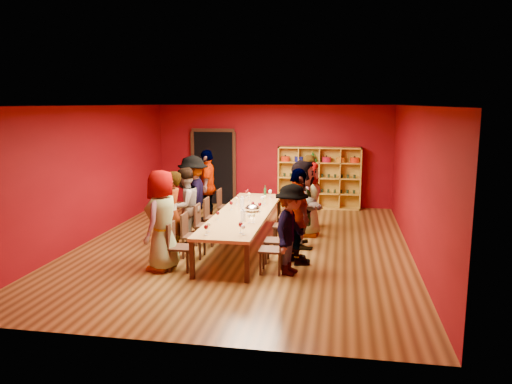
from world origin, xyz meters
TOP-DOWN VIEW (x-y plane):
  - room_shell at (0.00, 0.00)m, footprint 7.10×9.10m
  - tasting_table at (0.00, 0.00)m, footprint 1.10×4.50m
  - doorway at (-1.80, 4.43)m, footprint 1.40×0.17m
  - shelving_unit at (1.40, 4.32)m, footprint 2.40×0.40m
  - chair_person_left_0 at (-0.91, -1.74)m, footprint 0.42×0.42m
  - person_left_0 at (-1.18, -1.74)m, footprint 0.60×0.96m
  - chair_person_left_1 at (-0.91, -0.94)m, footprint 0.42×0.42m
  - person_left_1 at (-1.27, -0.94)m, footprint 0.49×0.65m
  - chair_person_left_2 at (-0.91, -0.03)m, footprint 0.42×0.42m
  - person_left_2 at (-1.30, -0.03)m, footprint 0.75×0.93m
  - chair_person_left_3 at (-0.91, 0.71)m, footprint 0.42×0.42m
  - person_left_3 at (-1.33, 0.71)m, footprint 0.69×1.27m
  - chair_person_left_4 at (-0.91, 1.94)m, footprint 0.42×0.42m
  - person_left_4 at (-1.33, 1.94)m, footprint 0.66×1.17m
  - chair_person_right_0 at (0.91, -1.60)m, footprint 0.42×0.42m
  - person_right_0 at (1.19, -1.60)m, footprint 0.67×1.14m
  - chair_person_right_1 at (0.91, -0.99)m, footprint 0.42×0.42m
  - person_right_1 at (1.25, -0.99)m, footprint 0.88×1.19m
  - chair_person_right_2 at (0.91, 0.21)m, footprint 0.42×0.42m
  - person_right_2 at (1.24, 0.21)m, footprint 0.91×1.81m
  - chair_person_right_3 at (0.91, 1.14)m, footprint 0.42×0.42m
  - person_right_3 at (1.32, 1.14)m, footprint 0.58×0.90m
  - chair_person_right_4 at (0.91, 1.85)m, footprint 0.42×0.42m
  - person_right_4 at (1.32, 1.85)m, footprint 0.58×0.73m
  - wine_glass_0 at (-0.31, 0.18)m, footprint 0.08×0.08m
  - wine_glass_1 at (-0.11, 1.22)m, footprint 0.08×0.08m
  - wine_glass_2 at (-0.28, 1.69)m, footprint 0.07×0.07m
  - wine_glass_3 at (0.33, 0.12)m, footprint 0.08×0.08m
  - wine_glass_4 at (-0.30, -1.73)m, footprint 0.07×0.07m
  - wine_glass_5 at (-0.34, 0.90)m, footprint 0.07×0.07m
  - wine_glass_6 at (0.31, 0.95)m, footprint 0.08×0.08m
  - wine_glass_7 at (0.36, -1.84)m, footprint 0.08×0.08m
  - wine_glass_8 at (0.29, -1.73)m, footprint 0.08×0.08m
  - wine_glass_9 at (0.15, 0.31)m, footprint 0.07×0.07m
  - wine_glass_10 at (0.33, 1.71)m, footprint 0.08×0.08m
  - wine_glass_11 at (0.38, -0.91)m, footprint 0.08×0.08m
  - wine_glass_12 at (-0.37, -0.77)m, footprint 0.07×0.07m
  - wine_glass_13 at (-0.28, -1.96)m, footprint 0.08×0.08m
  - wine_glass_14 at (-0.32, 0.76)m, footprint 0.07×0.07m
  - wine_glass_15 at (0.30, -0.94)m, footprint 0.08×0.08m
  - wine_glass_16 at (0.28, 0.77)m, footprint 0.09×0.09m
  - wine_glass_17 at (-0.26, 1.81)m, footprint 0.07×0.07m
  - spittoon_bowl at (0.17, 0.09)m, footprint 0.31×0.31m
  - carafe_a at (-0.11, 0.39)m, footprint 0.13×0.13m
  - carafe_b at (0.15, -0.81)m, footprint 0.10×0.10m
  - wine_bottle at (0.16, 1.97)m, footprint 0.07×0.07m

SIDE VIEW (x-z plane):
  - chair_person_left_0 at x=-0.91m, z-range 0.05..0.94m
  - chair_person_left_1 at x=-0.91m, z-range 0.05..0.94m
  - chair_person_left_2 at x=-0.91m, z-range 0.05..0.94m
  - chair_person_left_3 at x=-0.91m, z-range 0.05..0.94m
  - chair_person_left_4 at x=-0.91m, z-range 0.05..0.94m
  - chair_person_right_0 at x=0.91m, z-range 0.05..0.94m
  - chair_person_right_1 at x=0.91m, z-range 0.05..0.94m
  - chair_person_right_2 at x=0.91m, z-range 0.05..0.94m
  - chair_person_right_3 at x=0.91m, z-range 0.05..0.94m
  - chair_person_right_4 at x=0.91m, z-range 0.05..0.94m
  - tasting_table at x=0.00m, z-range 0.32..1.07m
  - spittoon_bowl at x=0.17m, z-range 0.74..0.91m
  - person_right_0 at x=1.19m, z-range 0.00..1.65m
  - person_left_2 at x=-1.30m, z-range 0.00..1.69m
  - wine_bottle at x=0.16m, z-range 0.72..0.99m
  - person_right_3 at x=1.32m, z-range 0.00..1.73m
  - person_left_1 at x=-1.27m, z-range 0.00..1.73m
  - carafe_b at x=0.15m, z-range 0.74..1.00m
  - carafe_a at x=-0.11m, z-range 0.74..1.00m
  - wine_glass_12 at x=-0.37m, z-range 0.79..0.97m
  - wine_glass_2 at x=-0.28m, z-range 0.79..0.97m
  - wine_glass_9 at x=0.15m, z-range 0.79..0.97m
  - wine_glass_4 at x=-0.30m, z-range 0.79..0.97m
  - wine_glass_14 at x=-0.32m, z-range 0.79..0.97m
  - wine_glass_5 at x=-0.34m, z-range 0.79..0.97m
  - wine_glass_17 at x=-0.26m, z-range 0.79..0.97m
  - wine_glass_7 at x=0.36m, z-range 0.79..0.98m
  - wine_glass_13 at x=-0.28m, z-range 0.79..0.99m
  - wine_glass_15 at x=0.30m, z-range 0.79..0.99m
  - wine_glass_11 at x=0.38m, z-range 0.79..0.99m
  - wine_glass_0 at x=-0.31m, z-range 0.79..0.99m
  - wine_glass_3 at x=0.33m, z-range 0.80..1.00m
  - wine_glass_8 at x=0.29m, z-range 0.80..1.00m
  - wine_glass_10 at x=0.33m, z-range 0.80..1.01m
  - wine_glass_1 at x=-0.11m, z-range 0.80..1.01m
  - wine_glass_6 at x=0.31m, z-range 0.80..1.01m
  - person_right_4 at x=1.32m, z-range 0.00..1.81m
  - wine_glass_16 at x=0.28m, z-range 0.80..1.02m
  - person_right_1 at x=1.25m, z-range 0.00..1.85m
  - person_left_0 at x=-1.18m, z-range 0.00..1.86m
  - person_left_3 at x=-1.33m, z-range 0.00..1.87m
  - person_right_2 at x=1.24m, z-range 0.00..1.88m
  - person_left_4 at x=-1.33m, z-range 0.00..1.89m
  - shelving_unit at x=1.40m, z-range 0.08..1.88m
  - doorway at x=-1.80m, z-range -0.03..2.27m
  - room_shell at x=0.00m, z-range -0.02..3.02m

